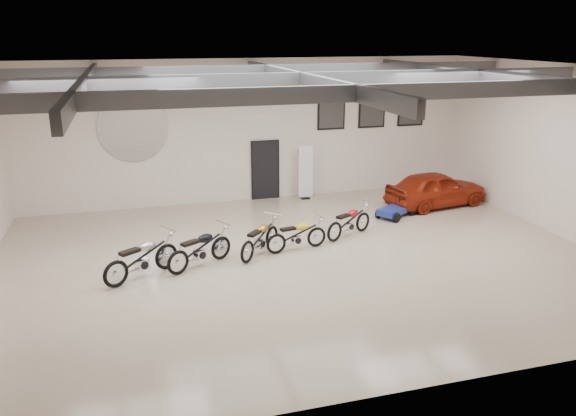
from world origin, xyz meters
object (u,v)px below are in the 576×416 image
object	(u,v)px
motorcycle_gold	(260,238)
motorcycle_yellow	(297,234)
banner_stand	(306,173)
vintage_car	(436,189)
motorcycle_silver	(141,257)
motorcycle_black	(200,248)
motorcycle_red	(349,221)
go_kart	(398,206)

from	to	relation	value
motorcycle_gold	motorcycle_yellow	size ratio (longest dim) A/B	1.06
banner_stand	vintage_car	xyz separation A→B (m)	(4.11, -2.10, -0.34)
motorcycle_silver	motorcycle_black	distance (m)	1.50
motorcycle_silver	vintage_car	world-z (taller)	vintage_car
motorcycle_silver	motorcycle_yellow	size ratio (longest dim) A/B	1.17
motorcycle_red	vintage_car	bearing A→B (deg)	-1.21
motorcycle_yellow	motorcycle_red	world-z (taller)	motorcycle_red
motorcycle_gold	motorcycle_yellow	distance (m)	1.06
motorcycle_black	motorcycle_red	bearing A→B (deg)	-17.16
motorcycle_black	motorcycle_gold	xyz separation A→B (m)	(1.68, 0.39, -0.02)
motorcycle_black	vintage_car	xyz separation A→B (m)	(8.63, 3.10, 0.11)
motorcycle_yellow	motorcycle_red	size ratio (longest dim) A/B	0.97
vintage_car	motorcycle_red	bearing A→B (deg)	107.46
banner_stand	motorcycle_red	world-z (taller)	banner_stand
motorcycle_silver	motorcycle_black	size ratio (longest dim) A/B	1.06
motorcycle_yellow	go_kart	distance (m)	4.63
motorcycle_black	go_kart	distance (m)	7.31
motorcycle_black	motorcycle_gold	world-z (taller)	motorcycle_black
motorcycle_black	motorcycle_red	xyz separation A→B (m)	(4.56, 1.06, -0.03)
go_kart	motorcycle_black	bearing A→B (deg)	167.66
banner_stand	motorcycle_black	xyz separation A→B (m)	(-4.52, -5.20, -0.45)
motorcycle_red	go_kart	bearing A→B (deg)	3.37
banner_stand	motorcycle_yellow	distance (m)	5.13
banner_stand	motorcycle_gold	world-z (taller)	banner_stand
motorcycle_silver	motorcycle_gold	size ratio (longest dim) A/B	1.11
vintage_car	banner_stand	bearing A→B (deg)	53.71
motorcycle_gold	motorcycle_red	xyz separation A→B (m)	(2.88, 0.67, -0.01)
motorcycle_gold	motorcycle_yellow	bearing A→B (deg)	-44.78
motorcycle_silver	vintage_car	bearing A→B (deg)	-13.84
go_kart	vintage_car	world-z (taller)	vintage_car
banner_stand	motorcycle_red	distance (m)	4.17
go_kart	motorcycle_yellow	bearing A→B (deg)	174.26
motorcycle_gold	motorcycle_red	world-z (taller)	motorcycle_gold
banner_stand	motorcycle_black	bearing A→B (deg)	-127.44
motorcycle_gold	motorcycle_black	bearing A→B (deg)	146.53
motorcycle_black	motorcycle_yellow	world-z (taller)	motorcycle_black
motorcycle_silver	go_kart	xyz separation A→B (m)	(8.36, 2.76, -0.23)
motorcycle_red	go_kart	distance (m)	2.72
motorcycle_black	motorcycle_gold	distance (m)	1.72
motorcycle_black	motorcycle_yellow	size ratio (longest dim) A/B	1.11
motorcycle_silver	motorcycle_red	world-z (taller)	motorcycle_silver
motorcycle_silver	motorcycle_gold	world-z (taller)	motorcycle_silver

